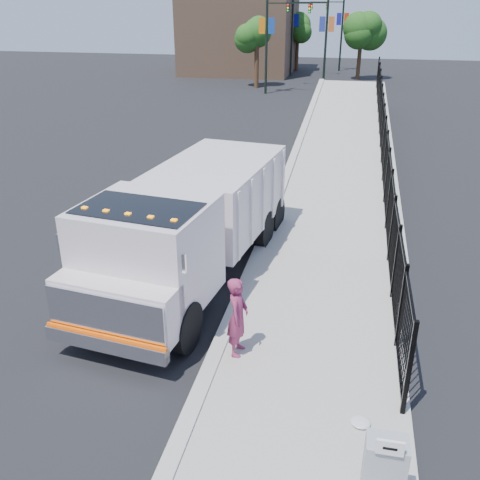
# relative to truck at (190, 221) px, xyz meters

# --- Properties ---
(ground) EXTENTS (120.00, 120.00, 0.00)m
(ground) POSITION_rel_truck_xyz_m (1.43, -2.10, -1.59)
(ground) COLOR black
(ground) RESTS_ON ground
(sidewalk) EXTENTS (3.55, 12.00, 0.12)m
(sidewalk) POSITION_rel_truck_xyz_m (3.36, -4.10, -1.53)
(sidewalk) COLOR #9E998E
(sidewalk) RESTS_ON ground
(curb) EXTENTS (0.30, 12.00, 0.16)m
(curb) POSITION_rel_truck_xyz_m (1.43, -4.10, -1.51)
(curb) COLOR #ADAAA3
(curb) RESTS_ON ground
(ramp) EXTENTS (3.95, 24.06, 3.19)m
(ramp) POSITION_rel_truck_xyz_m (3.56, 13.90, -1.59)
(ramp) COLOR #9E998E
(ramp) RESTS_ON ground
(iron_fence) EXTENTS (0.10, 28.00, 1.80)m
(iron_fence) POSITION_rel_truck_xyz_m (4.98, 9.90, -0.69)
(iron_fence) COLOR black
(iron_fence) RESTS_ON ground
(truck) EXTENTS (3.69, 8.54, 2.83)m
(truck) POSITION_rel_truck_xyz_m (0.00, 0.00, 0.00)
(truck) COLOR black
(truck) RESTS_ON ground
(worker) EXTENTS (0.41, 0.62, 1.66)m
(worker) POSITION_rel_truck_xyz_m (1.86, -3.00, -0.64)
(worker) COLOR #8A2B4F
(worker) RESTS_ON sidewalk
(utility_cabinet) EXTENTS (0.55, 0.40, 1.25)m
(utility_cabinet) POSITION_rel_truck_xyz_m (4.53, -6.14, -0.85)
(utility_cabinet) COLOR gray
(utility_cabinet) RESTS_ON sidewalk
(arrow_sign) EXTENTS (0.35, 0.04, 0.22)m
(arrow_sign) POSITION_rel_truck_xyz_m (4.53, -6.36, -0.11)
(arrow_sign) COLOR white
(arrow_sign) RESTS_ON utility_cabinet
(debris) EXTENTS (0.34, 0.34, 0.08)m
(debris) POSITION_rel_truck_xyz_m (4.29, -4.53, -1.43)
(debris) COLOR silver
(debris) RESTS_ON sidewalk
(light_pole_0) EXTENTS (3.77, 0.22, 8.00)m
(light_pole_0) POSITION_rel_truck_xyz_m (-2.69, 29.52, 2.77)
(light_pole_0) COLOR black
(light_pole_0) RESTS_ON ground
(light_pole_1) EXTENTS (3.77, 0.22, 8.00)m
(light_pole_1) POSITION_rel_truck_xyz_m (0.80, 33.06, 2.77)
(light_pole_1) COLOR black
(light_pole_1) RESTS_ON ground
(light_pole_2) EXTENTS (3.77, 0.22, 8.00)m
(light_pole_2) POSITION_rel_truck_xyz_m (-2.11, 40.35, 2.77)
(light_pole_2) COLOR black
(light_pole_2) RESTS_ON ground
(light_pole_3) EXTENTS (3.78, 0.22, 8.00)m
(light_pole_3) POSITION_rel_truck_xyz_m (1.59, 44.87, 2.77)
(light_pole_3) COLOR black
(light_pole_3) RESTS_ON ground
(tree_0) EXTENTS (2.33, 2.33, 5.16)m
(tree_0) POSITION_rel_truck_xyz_m (-4.19, 32.20, 2.33)
(tree_0) COLOR #382314
(tree_0) RESTS_ON ground
(tree_1) EXTENTS (2.59, 2.59, 5.29)m
(tree_1) POSITION_rel_truck_xyz_m (3.77, 38.75, 2.35)
(tree_1) COLOR #382314
(tree_1) RESTS_ON ground
(tree_2) EXTENTS (2.48, 2.48, 5.24)m
(tree_2) POSITION_rel_truck_xyz_m (-2.32, 44.29, 2.34)
(tree_2) COLOR #382314
(tree_2) RESTS_ON ground
(building) EXTENTS (10.00, 10.00, 8.00)m
(building) POSITION_rel_truck_xyz_m (-7.57, 41.90, 2.41)
(building) COLOR #8C664C
(building) RESTS_ON ground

